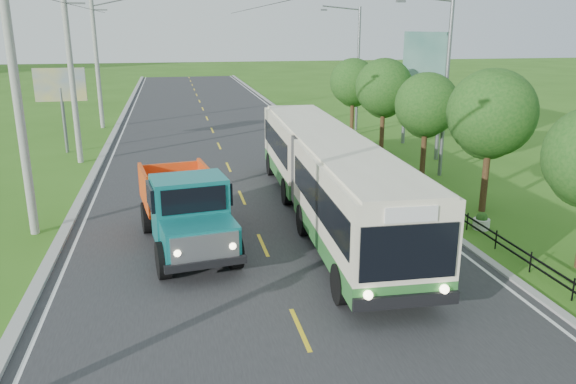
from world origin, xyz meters
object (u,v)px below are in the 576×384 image
object	(u,v)px
tree_back	(353,84)
streetlight_mid	(444,82)
planter_mid	(401,172)
planter_far	(353,143)
billboard_right	(424,65)
pole_mid	(72,73)
streetlight_far	(356,65)
tree_fourth	(426,108)
pole_far	(97,61)
planter_near	(481,222)
tree_fifth	(384,90)
bus	(328,170)
billboard_left	(61,90)
tree_third	(491,118)
dump_truck	(185,205)
pole_near	(18,99)

from	to	relation	value
tree_back	streetlight_mid	world-z (taller)	streetlight_mid
streetlight_mid	planter_mid	size ratio (longest dim) A/B	13.54
tree_back	planter_far	size ratio (longest dim) A/B	8.21
tree_back	billboard_right	size ratio (longest dim) A/B	0.75
pole_mid	planter_mid	bearing A→B (deg)	-22.54
streetlight_far	streetlight_mid	bearing A→B (deg)	-90.00
tree_fourth	pole_mid	bearing A→B (deg)	159.26
planter_far	pole_far	bearing A→B (deg)	146.88
planter_near	billboard_right	distance (m)	15.34
tree_back	streetlight_far	xyz separation A→B (m)	(0.79, 1.86, 1.25)
planter_far	pole_mid	bearing A→B (deg)	-176.61
planter_far	planter_mid	bearing A→B (deg)	-90.00
tree_fifth	streetlight_far	xyz separation A→B (m)	(0.79, 7.86, 1.05)
tree_back	tree_fourth	bearing A→B (deg)	-90.00
bus	planter_mid	bearing A→B (deg)	47.69
planter_far	billboard_left	bearing A→B (deg)	173.69
planter_far	bus	size ratio (longest dim) A/B	0.04
tree_back	planter_near	xyz separation A→B (m)	(-1.26, -20.14, -3.37)
tree_third	planter_far	distance (m)	14.40
tree_third	dump_truck	size ratio (longest dim) A/B	0.86
planter_near	bus	xyz separation A→B (m)	(-5.57, 2.35, 1.76)
pole_far	streetlight_far	size ratio (longest dim) A/B	1.10
tree_fifth	dump_truck	bearing A→B (deg)	-132.33
pole_mid	planter_far	world-z (taller)	pole_mid
tree_fourth	planter_mid	size ratio (longest dim) A/B	8.06
streetlight_mid	pole_near	bearing A→B (deg)	-165.19
tree_third	tree_back	distance (m)	18.00
billboard_left	bus	world-z (taller)	billboard_left
tree_third	planter_near	bearing A→B (deg)	-120.41
pole_near	bus	distance (m)	11.71
pole_far	dump_truck	xyz separation A→B (m)	(5.60, -26.60, -3.50)
pole_near	tree_third	size ratio (longest dim) A/B	1.67
pole_far	billboard_left	distance (m)	9.17
tree_back	billboard_right	bearing A→B (deg)	-68.30
billboard_right	bus	world-z (taller)	billboard_right
tree_fifth	billboard_right	xyz separation A→B (m)	(2.44, -0.14, 1.49)
tree_fourth	tree_fifth	bearing A→B (deg)	90.00
planter_mid	tree_third	bearing A→B (deg)	-77.90
tree_fourth	billboard_right	bearing A→B (deg)	67.36
tree_back	planter_far	distance (m)	5.48
tree_back	planter_mid	xyz separation A→B (m)	(-1.26, -12.14, -3.37)
planter_far	planter_near	bearing A→B (deg)	-90.00
streetlight_far	bus	size ratio (longest dim) A/B	0.51
tree_third	pole_mid	bearing A→B (deg)	144.64
pole_mid	tree_back	world-z (taller)	pole_mid
pole_mid	streetlight_mid	world-z (taller)	pole_mid
tree_third	billboard_left	size ratio (longest dim) A/B	1.15
billboard_right	pole_far	bearing A→B (deg)	147.70
billboard_left	tree_fifth	bearing A→B (deg)	-11.28
billboard_right	planter_mid	bearing A→B (deg)	-121.66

